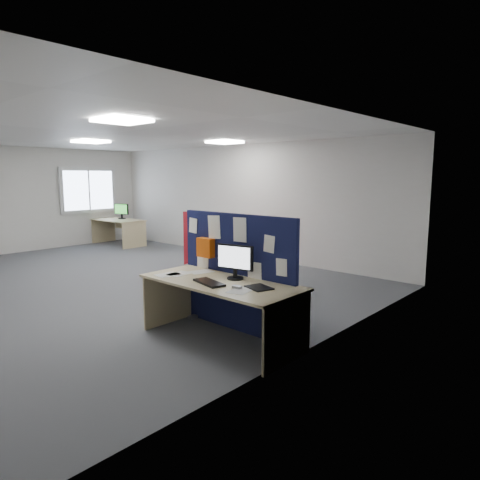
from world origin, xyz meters
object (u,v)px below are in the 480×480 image
Objects in this scene: office_chair at (228,243)px; red_divider at (213,242)px; monitor_main at (235,260)px; navy_divider at (236,272)px; main_desk at (224,294)px; monitor_second at (122,211)px; second_desk at (119,225)px.

red_divider is at bearing 143.90° from office_chair.
monitor_main is 3.29m from office_chair.
navy_divider is 3.69m from red_divider.
monitor_second is (-7.33, 3.35, 0.40)m from main_desk.
navy_divider is 0.91× the size of main_desk.
main_desk is 0.42m from monitor_main.
second_desk is 3.54× the size of monitor_second.
navy_divider is 7.69m from second_desk.
second_desk is at bearing -78.85° from monitor_second.
office_chair reaches higher than monitor_second.
monitor_main is at bearing -22.77° from second_desk.
office_chair is (-2.25, 2.45, 0.09)m from main_desk.
red_divider is at bearing 139.98° from navy_divider.
second_desk is (-7.14, 2.86, -0.20)m from navy_divider.
monitor_second is (-7.21, 3.00, 0.22)m from navy_divider.
main_desk is 3.33m from office_chair.
navy_divider is 1.57× the size of office_chair.
main_desk is at bearing -61.91° from office_chair.
office_chair is at bearing -30.88° from red_divider.
second_desk is at bearing 145.64° from monitor_main.
red_divider reaches higher than monitor_second.
navy_divider is at bearing -39.20° from monitor_second.
office_chair is (5.08, -0.90, -0.31)m from monitor_second.
navy_divider is 0.35m from monitor_main.
main_desk is 1.27× the size of red_divider.
office_chair is at bearing 135.51° from navy_divider.
main_desk is 1.73× the size of office_chair.
second_desk is (-7.26, 3.21, -0.01)m from main_desk.
red_divider is 3.35× the size of monitor_second.
office_chair is (-2.32, 2.31, -0.31)m from monitor_main.
navy_divider reaches higher than monitor_main.
monitor_main is at bearing 65.54° from main_desk.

